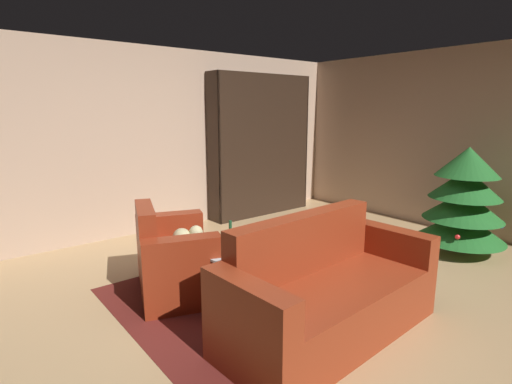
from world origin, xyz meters
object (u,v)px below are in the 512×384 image
at_px(book_stack_on_table, 244,239).
at_px(bottle_on_table, 231,242).
at_px(coffee_table, 242,254).
at_px(decorated_tree, 464,200).
at_px(armchair_red, 174,260).
at_px(couch_red, 327,295).
at_px(bookshelf_unit, 267,147).

bearing_deg(book_stack_on_table, bottle_on_table, -63.57).
height_order(coffee_table, book_stack_on_table, book_stack_on_table).
bearing_deg(decorated_tree, armchair_red, -110.65).
distance_m(armchair_red, bottle_on_table, 0.71).
bearing_deg(decorated_tree, book_stack_on_table, -104.45).
relative_size(couch_red, coffee_table, 2.62).
xyz_separation_m(armchair_red, coffee_table, (0.53, 0.41, 0.12)).
distance_m(couch_red, book_stack_on_table, 0.92).
bearing_deg(bottle_on_table, bookshelf_unit, 134.38).
bearing_deg(armchair_red, book_stack_on_table, 42.39).
bearing_deg(couch_red, bottle_on_table, -155.50).
height_order(armchair_red, book_stack_on_table, armchair_red).
height_order(bookshelf_unit, decorated_tree, bookshelf_unit).
relative_size(armchair_red, coffee_table, 1.65).
distance_m(couch_red, decorated_tree, 2.63).
xyz_separation_m(coffee_table, book_stack_on_table, (-0.03, 0.04, 0.12)).
relative_size(couch_red, decorated_tree, 1.46).
relative_size(bookshelf_unit, armchair_red, 1.90).
xyz_separation_m(coffee_table, decorated_tree, (0.67, 2.77, 0.21)).
height_order(book_stack_on_table, bottle_on_table, bottle_on_table).
distance_m(coffee_table, bottle_on_table, 0.26).
distance_m(bookshelf_unit, bottle_on_table, 3.35).
bearing_deg(couch_red, coffee_table, -168.51).
height_order(bookshelf_unit, armchair_red, bookshelf_unit).
height_order(bookshelf_unit, book_stack_on_table, bookshelf_unit).
distance_m(coffee_table, decorated_tree, 2.86).
relative_size(armchair_red, decorated_tree, 0.92).
height_order(couch_red, bottle_on_table, couch_red).
bearing_deg(armchair_red, decorated_tree, 69.35).
bearing_deg(bottle_on_table, decorated_tree, 78.63).
bearing_deg(couch_red, decorated_tree, 93.85).
xyz_separation_m(couch_red, bottle_on_table, (-0.77, -0.35, 0.29)).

